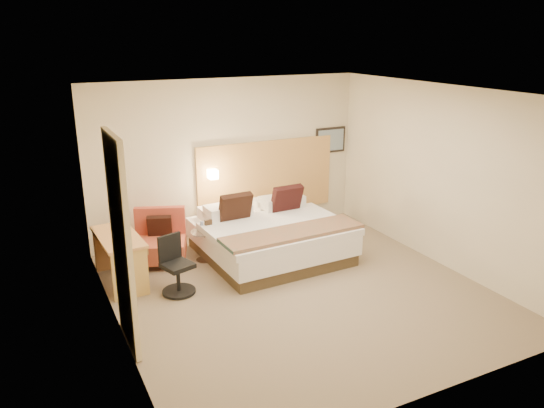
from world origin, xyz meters
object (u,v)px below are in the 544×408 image
desk (120,245)px  desk_chair (176,270)px  lounge_chair (160,242)px  bed (270,236)px  side_table (205,244)px

desk → desk_chair: bearing=-46.8°
desk → desk_chair: desk_chair is taller
desk → lounge_chair: bearing=34.7°
bed → desk_chair: 1.79m
desk_chair → side_table: bearing=49.6°
bed → lounge_chair: 1.71m
desk → side_table: bearing=8.4°
bed → lounge_chair: bed is taller
side_table → lounge_chair: bearing=156.9°
side_table → desk_chair: desk_chair is taller
lounge_chair → desk_chair: lounge_chair is taller
side_table → bed: bearing=-14.7°
lounge_chair → side_table: bearing=-23.1°
bed → desk_chair: size_ratio=2.74×
side_table → desk_chair: (-0.71, -0.83, 0.06)m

